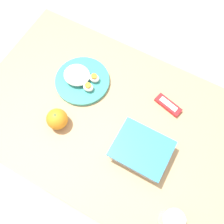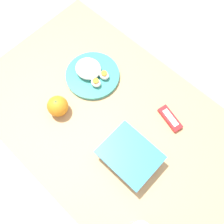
{
  "view_description": "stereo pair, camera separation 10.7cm",
  "coord_description": "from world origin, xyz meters",
  "px_view_note": "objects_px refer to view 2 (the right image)",
  "views": [
    {
      "loc": [
        -0.18,
        0.35,
        1.79
      ],
      "look_at": [
        0.02,
        -0.02,
        0.81
      ],
      "focal_mm": 42.0,
      "sensor_mm": 36.0,
      "label": 1
    },
    {
      "loc": [
        -0.27,
        0.29,
        1.79
      ],
      "look_at": [
        0.02,
        -0.02,
        0.81
      ],
      "focal_mm": 42.0,
      "sensor_mm": 36.0,
      "label": 2
    }
  ],
  "objects_px": {
    "food_container": "(130,157)",
    "orange_fruit": "(58,106)",
    "candy_bar": "(170,119)",
    "rice_plate": "(92,73)"
  },
  "relations": [
    {
      "from": "food_container",
      "to": "candy_bar",
      "type": "distance_m",
      "value": 0.24
    },
    {
      "from": "food_container",
      "to": "rice_plate",
      "type": "relative_size",
      "value": 0.89
    },
    {
      "from": "food_container",
      "to": "orange_fruit",
      "type": "distance_m",
      "value": 0.36
    },
    {
      "from": "food_container",
      "to": "candy_bar",
      "type": "bearing_deg",
      "value": -92.64
    },
    {
      "from": "food_container",
      "to": "orange_fruit",
      "type": "bearing_deg",
      "value": 7.9
    },
    {
      "from": "orange_fruit",
      "to": "food_container",
      "type": "bearing_deg",
      "value": -172.1
    },
    {
      "from": "orange_fruit",
      "to": "rice_plate",
      "type": "relative_size",
      "value": 0.36
    },
    {
      "from": "food_container",
      "to": "orange_fruit",
      "type": "height_order",
      "value": "orange_fruit"
    },
    {
      "from": "rice_plate",
      "to": "candy_bar",
      "type": "bearing_deg",
      "value": -169.02
    },
    {
      "from": "rice_plate",
      "to": "orange_fruit",
      "type": "bearing_deg",
      "value": 95.45
    }
  ]
}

